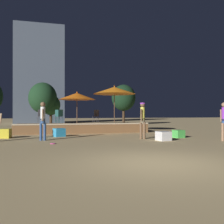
{
  "coord_description": "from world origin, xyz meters",
  "views": [
    {
      "loc": [
        -2.83,
        -6.12,
        1.34
      ],
      "look_at": [
        0.0,
        5.01,
        1.39
      ],
      "focal_mm": 40.0,
      "sensor_mm": 36.0,
      "label": 1
    }
  ],
  "objects_px": {
    "bistro_chair_3": "(57,115)",
    "person_4": "(43,119)",
    "bistro_chair_0": "(40,115)",
    "frisbee_disc": "(53,144)",
    "cube_seat_0": "(163,136)",
    "patio_umbrella_0": "(77,96)",
    "background_tree_3": "(51,105)",
    "patio_umbrella_1": "(114,90)",
    "cube_seat_1": "(5,133)",
    "person_1": "(143,118)",
    "cube_seat_3": "(59,132)",
    "background_tree_2": "(43,98)",
    "bistro_chair_2": "(96,115)",
    "person_3": "(224,119)",
    "bistro_chair_1": "(60,115)",
    "background_tree_1": "(124,98)",
    "cube_seat_2": "(178,134)"
  },
  "relations": [
    {
      "from": "person_1",
      "to": "background_tree_3",
      "type": "xyz_separation_m",
      "value": [
        -4.49,
        14.58,
        1.08
      ]
    },
    {
      "from": "bistro_chair_3",
      "to": "background_tree_1",
      "type": "distance_m",
      "value": 12.18
    },
    {
      "from": "bistro_chair_0",
      "to": "frisbee_disc",
      "type": "xyz_separation_m",
      "value": [
        0.74,
        -6.8,
        -1.2
      ]
    },
    {
      "from": "cube_seat_1",
      "to": "bistro_chair_1",
      "type": "relative_size",
      "value": 0.67
    },
    {
      "from": "cube_seat_3",
      "to": "bistro_chair_1",
      "type": "xyz_separation_m",
      "value": [
        0.13,
        2.18,
        0.98
      ]
    },
    {
      "from": "patio_umbrella_0",
      "to": "background_tree_2",
      "type": "relative_size",
      "value": 0.61
    },
    {
      "from": "bistro_chair_1",
      "to": "background_tree_2",
      "type": "relative_size",
      "value": 0.2
    },
    {
      "from": "person_4",
      "to": "background_tree_1",
      "type": "xyz_separation_m",
      "value": [
        8.51,
        14.45,
        2.01
      ]
    },
    {
      "from": "cube_seat_0",
      "to": "person_4",
      "type": "bearing_deg",
      "value": 165.68
    },
    {
      "from": "person_4",
      "to": "bistro_chair_1",
      "type": "height_order",
      "value": "person_4"
    },
    {
      "from": "bistro_chair_3",
      "to": "person_4",
      "type": "bearing_deg",
      "value": -64.58
    },
    {
      "from": "cube_seat_1",
      "to": "bistro_chair_0",
      "type": "bearing_deg",
      "value": 64.91
    },
    {
      "from": "cube_seat_3",
      "to": "background_tree_2",
      "type": "bearing_deg",
      "value": 95.59
    },
    {
      "from": "cube_seat_1",
      "to": "cube_seat_3",
      "type": "distance_m",
      "value": 2.83
    },
    {
      "from": "patio_umbrella_0",
      "to": "background_tree_3",
      "type": "distance_m",
      "value": 10.54
    },
    {
      "from": "bistro_chair_1",
      "to": "patio_umbrella_0",
      "type": "bearing_deg",
      "value": 126.67
    },
    {
      "from": "person_4",
      "to": "bistro_chair_0",
      "type": "xyz_separation_m",
      "value": [
        -0.29,
        5.31,
        0.16
      ]
    },
    {
      "from": "patio_umbrella_0",
      "to": "patio_umbrella_1",
      "type": "bearing_deg",
      "value": 0.29
    },
    {
      "from": "cube_seat_2",
      "to": "background_tree_1",
      "type": "height_order",
      "value": "background_tree_1"
    },
    {
      "from": "patio_umbrella_1",
      "to": "cube_seat_1",
      "type": "relative_size",
      "value": 5.28
    },
    {
      "from": "person_3",
      "to": "frisbee_disc",
      "type": "bearing_deg",
      "value": 164.36
    },
    {
      "from": "patio_umbrella_1",
      "to": "bistro_chair_3",
      "type": "relative_size",
      "value": 3.55
    },
    {
      "from": "bistro_chair_1",
      "to": "person_4",
      "type": "bearing_deg",
      "value": 45.09
    },
    {
      "from": "bistro_chair_2",
      "to": "background_tree_1",
      "type": "xyz_separation_m",
      "value": [
        4.98,
        9.62,
        1.85
      ]
    },
    {
      "from": "person_3",
      "to": "background_tree_1",
      "type": "height_order",
      "value": "background_tree_1"
    },
    {
      "from": "person_4",
      "to": "bistro_chair_2",
      "type": "xyz_separation_m",
      "value": [
        3.54,
        4.83,
        0.16
      ]
    },
    {
      "from": "frisbee_disc",
      "to": "patio_umbrella_0",
      "type": "bearing_deg",
      "value": 72.71
    },
    {
      "from": "cube_seat_3",
      "to": "background_tree_2",
      "type": "height_order",
      "value": "background_tree_2"
    },
    {
      "from": "bistro_chair_2",
      "to": "cube_seat_3",
      "type": "bearing_deg",
      "value": -102.34
    },
    {
      "from": "cube_seat_1",
      "to": "background_tree_1",
      "type": "distance_m",
      "value": 16.73
    },
    {
      "from": "bistro_chair_0",
      "to": "person_1",
      "type": "bearing_deg",
      "value": 118.23
    },
    {
      "from": "cube_seat_0",
      "to": "background_tree_3",
      "type": "bearing_deg",
      "value": 108.5
    },
    {
      "from": "frisbee_disc",
      "to": "background_tree_3",
      "type": "bearing_deg",
      "value": 89.84
    },
    {
      "from": "patio_umbrella_1",
      "to": "cube_seat_3",
      "type": "xyz_separation_m",
      "value": [
        -3.73,
        -1.76,
        -2.63
      ]
    },
    {
      "from": "bistro_chair_0",
      "to": "background_tree_2",
      "type": "height_order",
      "value": "background_tree_2"
    },
    {
      "from": "bistro_chair_1",
      "to": "bistro_chair_3",
      "type": "bearing_deg",
      "value": -112.96
    },
    {
      "from": "person_3",
      "to": "background_tree_1",
      "type": "bearing_deg",
      "value": 79.81
    },
    {
      "from": "patio_umbrella_1",
      "to": "frisbee_disc",
      "type": "xyz_separation_m",
      "value": [
        -4.13,
        -5.17,
        -2.85
      ]
    },
    {
      "from": "bistro_chair_1",
      "to": "bistro_chair_2",
      "type": "xyz_separation_m",
      "value": [
        2.55,
        0.74,
        0.0
      ]
    },
    {
      "from": "patio_umbrella_0",
      "to": "background_tree_3",
      "type": "height_order",
      "value": "background_tree_3"
    },
    {
      "from": "patio_umbrella_0",
      "to": "background_tree_3",
      "type": "bearing_deg",
      "value": 98.52
    },
    {
      "from": "patio_umbrella_1",
      "to": "cube_seat_1",
      "type": "bearing_deg",
      "value": -163.35
    },
    {
      "from": "background_tree_3",
      "to": "cube_seat_1",
      "type": "bearing_deg",
      "value": -101.27
    },
    {
      "from": "person_1",
      "to": "bistro_chair_0",
      "type": "height_order",
      "value": "person_1"
    },
    {
      "from": "patio_umbrella_1",
      "to": "person_1",
      "type": "height_order",
      "value": "patio_umbrella_1"
    },
    {
      "from": "patio_umbrella_1",
      "to": "person_3",
      "type": "distance_m",
      "value": 7.35
    },
    {
      "from": "cube_seat_2",
      "to": "background_tree_1",
      "type": "bearing_deg",
      "value": 84.66
    },
    {
      "from": "bistro_chair_0",
      "to": "person_4",
      "type": "bearing_deg",
      "value": 79.04
    },
    {
      "from": "cube_seat_3",
      "to": "person_4",
      "type": "distance_m",
      "value": 2.26
    },
    {
      "from": "bistro_chair_2",
      "to": "person_3",
      "type": "bearing_deg",
      "value": -24.79
    }
  ]
}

